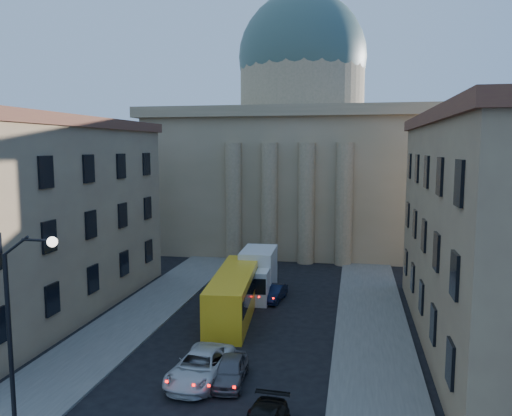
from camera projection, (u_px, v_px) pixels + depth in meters
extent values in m
cube|color=#5A5752|center=(105.00, 341.00, 32.12)|extent=(5.00, 60.00, 0.15)
cube|color=#5A5752|center=(375.00, 364.00, 28.83)|extent=(5.00, 60.00, 0.15)
cube|color=#877653|center=(301.00, 181.00, 66.51)|extent=(34.00, 26.00, 16.00)
cube|color=#877653|center=(302.00, 117.00, 65.49)|extent=(35.50, 27.50, 1.20)
cylinder|color=#877653|center=(302.00, 89.00, 65.05)|extent=(16.00, 16.00, 8.00)
sphere|color=#3F564B|center=(302.00, 58.00, 64.57)|extent=(16.40, 16.40, 16.40)
cube|color=#877653|center=(148.00, 198.00, 68.94)|extent=(13.00, 13.00, 11.00)
cone|color=brown|center=(146.00, 144.00, 68.03)|extent=(26.02, 26.02, 4.00)
cube|color=#877653|center=(471.00, 205.00, 60.79)|extent=(13.00, 13.00, 11.00)
cone|color=brown|center=(474.00, 143.00, 59.88)|extent=(26.02, 26.02, 4.00)
cylinder|color=#877653|center=(234.00, 202.00, 55.00)|extent=(1.80, 1.80, 13.00)
cylinder|color=#877653|center=(269.00, 203.00, 54.23)|extent=(1.80, 1.80, 13.00)
cylinder|color=#877653|center=(306.00, 204.00, 53.45)|extent=(1.80, 1.80, 13.00)
cylinder|color=#877653|center=(344.00, 204.00, 52.68)|extent=(1.80, 1.80, 13.00)
cube|color=#9F855D|center=(22.00, 222.00, 36.83)|extent=(11.00, 26.00, 14.00)
cube|color=brown|center=(16.00, 122.00, 35.94)|extent=(11.60, 26.60, 0.80)
cylinder|color=black|center=(10.00, 344.00, 21.72)|extent=(0.20, 0.20, 8.00)
cylinder|color=black|center=(15.00, 246.00, 21.09)|extent=(1.30, 0.12, 0.96)
cylinder|color=black|center=(36.00, 240.00, 20.86)|extent=(1.30, 0.12, 0.12)
sphere|color=white|center=(52.00, 242.00, 20.72)|extent=(0.44, 0.44, 0.44)
imported|color=silver|center=(201.00, 366.00, 26.88)|extent=(2.93, 5.71, 1.54)
imported|color=#525157|center=(230.00, 370.00, 26.59)|extent=(1.90, 4.13, 1.37)
imported|color=black|center=(274.00, 293.00, 40.85)|extent=(1.81, 3.99, 1.27)
cube|color=yellow|center=(234.00, 294.00, 37.08)|extent=(3.73, 11.90, 3.30)
cube|color=black|center=(234.00, 287.00, 37.02)|extent=(3.74, 11.27, 1.17)
cylinder|color=black|center=(209.00, 329.00, 33.12)|extent=(0.42, 1.09, 1.06)
cylinder|color=black|center=(241.00, 330.00, 32.91)|extent=(0.42, 1.09, 1.06)
cylinder|color=black|center=(229.00, 292.00, 41.53)|extent=(0.42, 1.09, 1.06)
cylinder|color=black|center=(255.00, 293.00, 41.31)|extent=(0.42, 1.09, 1.06)
cube|color=silver|center=(253.00, 286.00, 40.29)|extent=(2.72, 2.83, 2.74)
cube|color=black|center=(250.00, 286.00, 38.96)|extent=(2.51, 0.23, 1.25)
cube|color=silver|center=(259.00, 269.00, 43.23)|extent=(2.92, 4.89, 3.53)
cylinder|color=black|center=(238.00, 297.00, 40.13)|extent=(0.36, 1.04, 1.03)
cylinder|color=black|center=(266.00, 299.00, 39.77)|extent=(0.36, 1.04, 1.03)
cylinder|color=black|center=(248.00, 282.00, 44.60)|extent=(0.36, 1.04, 1.03)
cylinder|color=black|center=(273.00, 283.00, 44.24)|extent=(0.36, 1.04, 1.03)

